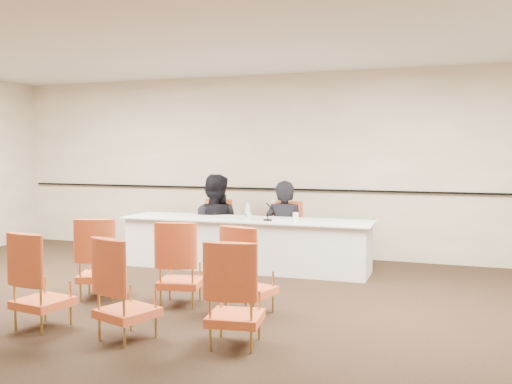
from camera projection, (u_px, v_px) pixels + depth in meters
floor at (160, 319)px, 5.85m from camera, size 10.00×10.00×0.00m
ceiling at (157, 22)px, 5.64m from camera, size 10.00×10.00×0.00m
wall_back at (278, 165)px, 9.50m from camera, size 10.00×0.04×3.00m
wall_rail at (277, 189)px, 9.49m from camera, size 9.80×0.04×0.03m
panel_table at (246, 244)px, 8.35m from camera, size 3.72×0.93×0.74m
panelist_main at (284, 238)px, 8.73m from camera, size 0.67×0.47×1.77m
panelist_main_chair at (284, 233)px, 8.73m from camera, size 0.51×0.51×0.95m
panelist_second at (214, 232)px, 9.10m from camera, size 0.98×0.82×1.83m
panelist_second_chair at (214, 230)px, 9.10m from camera, size 0.51×0.51×0.95m
papers at (285, 220)px, 8.12m from camera, size 0.30×0.22×0.00m
microphone at (268, 210)px, 8.06m from camera, size 0.15×0.23×0.30m
water_bottle at (248, 211)px, 8.21m from camera, size 0.09×0.09×0.24m
drinking_glass at (249, 217)px, 8.16m from camera, size 0.06×0.06×0.10m
coffee_cup at (296, 217)px, 7.94m from camera, size 0.09×0.09×0.13m
aud_chair_front_left at (100, 257)px, 6.71m from camera, size 0.64×0.64×0.95m
aud_chair_front_mid at (181, 263)px, 6.38m from camera, size 0.60×0.60×0.95m
aud_chair_front_right at (249, 270)px, 6.00m from camera, size 0.61×0.61×0.95m
aud_chair_back_left at (43, 280)px, 5.54m from camera, size 0.57×0.57×0.95m
aud_chair_back_mid at (127, 288)px, 5.20m from camera, size 0.64×0.64×0.95m
aud_chair_back_right at (235, 292)px, 5.03m from camera, size 0.57×0.57×0.95m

